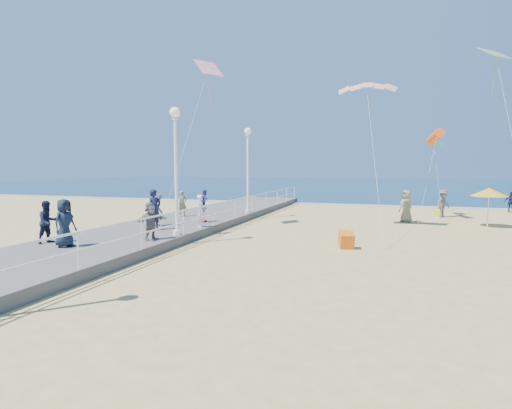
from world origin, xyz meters
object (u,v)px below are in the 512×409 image
(spectator_6, at_px, (182,204))
(beach_walker_b, at_px, (511,202))
(box_kite, at_px, (346,241))
(spectator_5, at_px, (151,221))
(spectator_7, at_px, (48,222))
(beach_walker_c, at_px, (406,206))
(toddler_held, at_px, (205,199))
(spectator_2, at_px, (157,210))
(woman_holding_toddler, at_px, (201,211))
(lamp_post_far, at_px, (248,161))
(beach_walker_a, at_px, (443,203))
(beach_umbrella, at_px, (489,192))
(lamp_post_mid, at_px, (176,157))
(beach_chair_left, at_px, (438,213))
(spectator_0, at_px, (154,210))
(spectator_3, at_px, (203,208))
(spectator_4, at_px, (65,223))

(spectator_6, bearing_deg, beach_walker_b, -28.01)
(box_kite, bearing_deg, spectator_5, -178.37)
(spectator_7, height_order, beach_walker_c, spectator_7)
(box_kite, bearing_deg, spectator_7, -175.53)
(toddler_held, relative_size, spectator_2, 0.59)
(woman_holding_toddler, bearing_deg, lamp_post_far, 0.83)
(spectator_5, height_order, beach_walker_a, spectator_5)
(spectator_5, relative_size, beach_umbrella, 0.70)
(lamp_post_mid, relative_size, spectator_6, 3.56)
(toddler_held, xyz_separation_m, beach_chair_left, (11.57, 11.48, -1.51))
(woman_holding_toddler, height_order, box_kite, woman_holding_toddler)
(spectator_6, relative_size, beach_walker_c, 0.78)
(lamp_post_far, relative_size, spectator_0, 2.85)
(woman_holding_toddler, distance_m, toddler_held, 0.58)
(woman_holding_toddler, bearing_deg, beach_walker_b, -45.72)
(spectator_2, bearing_deg, spectator_6, 2.69)
(lamp_post_far, relative_size, toddler_held, 5.73)
(spectator_5, height_order, beach_walker_b, spectator_5)
(toddler_held, bearing_deg, woman_holding_toddler, 136.26)
(beach_walker_c, bearing_deg, beach_walker_a, 104.75)
(toddler_held, height_order, beach_chair_left, toddler_held)
(box_kite, relative_size, beach_umbrella, 0.28)
(beach_umbrella, xyz_separation_m, beach_chair_left, (-1.96, 4.38, -1.71))
(spectator_3, xyz_separation_m, beach_umbrella, (14.35, 5.69, 0.74))
(lamp_post_far, xyz_separation_m, spectator_6, (-2.94, -3.14, -2.51))
(beach_walker_b, bearing_deg, spectator_5, 68.82)
(spectator_5, bearing_deg, spectator_2, 46.43)
(spectator_6, bearing_deg, toddler_held, -107.36)
(spectator_6, bearing_deg, spectator_3, -100.52)
(lamp_post_mid, bearing_deg, spectator_4, -125.73)
(lamp_post_far, relative_size, box_kite, 8.87)
(lamp_post_mid, height_order, beach_umbrella, lamp_post_mid)
(spectator_2, height_order, spectator_3, spectator_2)
(spectator_7, bearing_deg, lamp_post_mid, -37.39)
(beach_umbrella, bearing_deg, box_kite, -128.86)
(spectator_2, xyz_separation_m, spectator_6, (-0.70, 3.79, -0.03))
(beach_walker_b, xyz_separation_m, beach_walker_c, (-7.47, -7.95, 0.20))
(spectator_4, height_order, spectator_5, spectator_4)
(spectator_4, relative_size, spectator_6, 1.16)
(spectator_5, xyz_separation_m, spectator_7, (-3.32, -1.78, 0.05))
(spectator_5, xyz_separation_m, beach_walker_b, (17.37, 19.57, -0.39))
(lamp_post_far, relative_size, spectator_7, 3.33)
(spectator_0, distance_m, beach_chair_left, 18.74)
(spectator_5, distance_m, beach_walker_c, 15.26)
(toddler_held, height_order, spectator_5, toddler_held)
(beach_walker_c, distance_m, beach_chair_left, 4.38)
(spectator_3, distance_m, box_kite, 8.11)
(spectator_2, distance_m, beach_umbrella, 17.60)
(spectator_3, height_order, beach_umbrella, beach_umbrella)
(spectator_7, bearing_deg, spectator_0, -14.50)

